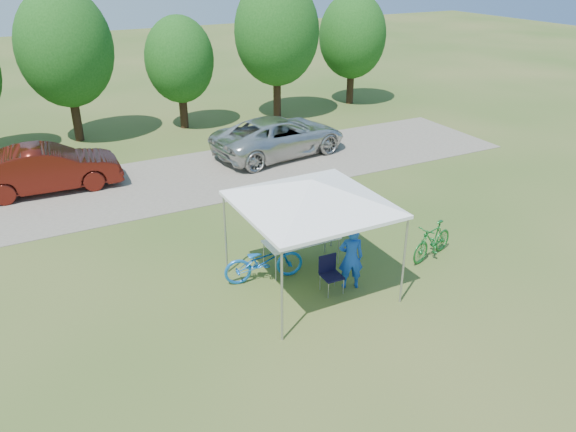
{
  "coord_description": "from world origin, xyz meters",
  "views": [
    {
      "loc": [
        -5.68,
        -9.8,
        7.23
      ],
      "look_at": [
        0.45,
        2.0,
        0.91
      ],
      "focal_mm": 35.0,
      "sensor_mm": 36.0,
      "label": 1
    }
  ],
  "objects_px": {
    "cyclist": "(351,257)",
    "bike_green": "(432,241)",
    "bike_blue": "(264,261)",
    "folding_chair": "(330,271)",
    "sedan": "(48,169)",
    "cooler": "(284,237)",
    "folding_table": "(302,240)",
    "minivan": "(280,136)"
  },
  "relations": [
    {
      "from": "folding_table",
      "to": "cyclist",
      "type": "xyz_separation_m",
      "value": [
        0.54,
        -1.38,
        0.07
      ]
    },
    {
      "from": "folding_chair",
      "to": "bike_green",
      "type": "xyz_separation_m",
      "value": [
        3.15,
        0.11,
        -0.04
      ]
    },
    {
      "from": "cyclist",
      "to": "cooler",
      "type": "bearing_deg",
      "value": -30.95
    },
    {
      "from": "minivan",
      "to": "cooler",
      "type": "bearing_deg",
      "value": 145.99
    },
    {
      "from": "bike_blue",
      "to": "bike_green",
      "type": "height_order",
      "value": "bike_blue"
    },
    {
      "from": "folding_chair",
      "to": "sedan",
      "type": "bearing_deg",
      "value": 119.89
    },
    {
      "from": "cooler",
      "to": "bike_green",
      "type": "xyz_separation_m",
      "value": [
        3.68,
        -1.15,
        -0.46
      ]
    },
    {
      "from": "folding_chair",
      "to": "minivan",
      "type": "distance_m",
      "value": 9.7
    },
    {
      "from": "sedan",
      "to": "folding_chair",
      "type": "bearing_deg",
      "value": -149.51
    },
    {
      "from": "cooler",
      "to": "folding_table",
      "type": "bearing_deg",
      "value": -0.0
    },
    {
      "from": "cyclist",
      "to": "bike_blue",
      "type": "height_order",
      "value": "cyclist"
    },
    {
      "from": "bike_green",
      "to": "minivan",
      "type": "relative_size",
      "value": 0.3
    },
    {
      "from": "sedan",
      "to": "cyclist",
      "type": "bearing_deg",
      "value": -147.51
    },
    {
      "from": "cyclist",
      "to": "minivan",
      "type": "distance_m",
      "value": 9.65
    },
    {
      "from": "folding_table",
      "to": "cooler",
      "type": "relative_size",
      "value": 3.95
    },
    {
      "from": "cyclist",
      "to": "folding_table",
      "type": "bearing_deg",
      "value": -46.21
    },
    {
      "from": "bike_green",
      "to": "cooler",
      "type": "bearing_deg",
      "value": -123.16
    },
    {
      "from": "cooler",
      "to": "minivan",
      "type": "xyz_separation_m",
      "value": [
        3.82,
        7.86,
        -0.19
      ]
    },
    {
      "from": "minivan",
      "to": "sedan",
      "type": "bearing_deg",
      "value": 79.93
    },
    {
      "from": "folding_table",
      "to": "bike_green",
      "type": "height_order",
      "value": "bike_green"
    },
    {
      "from": "folding_chair",
      "to": "minivan",
      "type": "height_order",
      "value": "minivan"
    },
    {
      "from": "folding_table",
      "to": "folding_chair",
      "type": "xyz_separation_m",
      "value": [
        0.05,
        -1.27,
        -0.21
      ]
    },
    {
      "from": "bike_green",
      "to": "minivan",
      "type": "distance_m",
      "value": 9.02
    },
    {
      "from": "cyclist",
      "to": "bike_green",
      "type": "bearing_deg",
      "value": -152.87
    },
    {
      "from": "cooler",
      "to": "sedan",
      "type": "xyz_separation_m",
      "value": [
        -4.52,
        8.15,
        -0.17
      ]
    },
    {
      "from": "folding_chair",
      "to": "cyclist",
      "type": "bearing_deg",
      "value": -11.02
    },
    {
      "from": "folding_table",
      "to": "folding_chair",
      "type": "bearing_deg",
      "value": -87.8
    },
    {
      "from": "folding_chair",
      "to": "cooler",
      "type": "distance_m",
      "value": 1.44
    },
    {
      "from": "cyclist",
      "to": "bike_green",
      "type": "height_order",
      "value": "cyclist"
    },
    {
      "from": "sedan",
      "to": "folding_table",
      "type": "bearing_deg",
      "value": -146.17
    },
    {
      "from": "folding_table",
      "to": "folding_chair",
      "type": "relative_size",
      "value": 2.13
    },
    {
      "from": "folding_table",
      "to": "minivan",
      "type": "distance_m",
      "value": 8.54
    },
    {
      "from": "cooler",
      "to": "bike_green",
      "type": "height_order",
      "value": "cooler"
    },
    {
      "from": "cooler",
      "to": "bike_blue",
      "type": "distance_m",
      "value": 0.77
    },
    {
      "from": "bike_blue",
      "to": "folding_table",
      "type": "bearing_deg",
      "value": -73.0
    },
    {
      "from": "folding_chair",
      "to": "sedan",
      "type": "distance_m",
      "value": 10.69
    },
    {
      "from": "cyclist",
      "to": "bike_blue",
      "type": "xyz_separation_m",
      "value": [
        -1.66,
        1.24,
        -0.28
      ]
    },
    {
      "from": "minivan",
      "to": "cyclist",
      "type": "bearing_deg",
      "value": 155.12
    },
    {
      "from": "minivan",
      "to": "bike_green",
      "type": "bearing_deg",
      "value": 171.05
    },
    {
      "from": "cyclist",
      "to": "bike_green",
      "type": "xyz_separation_m",
      "value": [
        2.65,
        0.23,
        -0.31
      ]
    },
    {
      "from": "folding_table",
      "to": "cooler",
      "type": "distance_m",
      "value": 0.53
    },
    {
      "from": "bike_blue",
      "to": "bike_green",
      "type": "relative_size",
      "value": 1.21
    }
  ]
}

